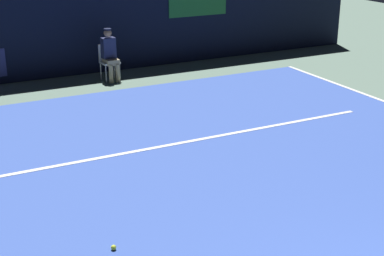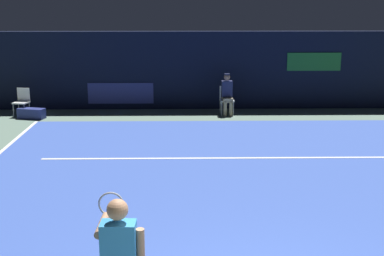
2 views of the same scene
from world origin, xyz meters
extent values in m
plane|color=slate|center=(0.00, 4.92, 0.00)|extent=(33.80, 33.80, 0.00)
cube|color=#3856B2|center=(0.00, 4.92, 0.01)|extent=(10.88, 11.83, 0.01)
cube|color=white|center=(0.00, 6.99, 0.01)|extent=(8.49, 0.10, 0.01)
cube|color=black|center=(0.00, 12.82, 1.30)|extent=(17.28, 0.30, 2.60)
cube|color=#1E6B2D|center=(3.46, 12.66, 1.60)|extent=(1.80, 0.04, 0.60)
cube|color=white|center=(0.49, 11.80, 0.46)|extent=(0.47, 0.43, 0.04)
cube|color=white|center=(0.47, 12.00, 0.69)|extent=(0.42, 0.06, 0.42)
cylinder|color=#B2B2B7|center=(0.31, 11.62, 0.23)|extent=(0.03, 0.03, 0.46)
cylinder|color=#B2B2B7|center=(0.69, 11.65, 0.23)|extent=(0.03, 0.03, 0.46)
cylinder|color=#B2B2B7|center=(0.29, 11.96, 0.23)|extent=(0.03, 0.03, 0.46)
cylinder|color=#B2B2B7|center=(0.66, 11.99, 0.23)|extent=(0.03, 0.03, 0.46)
cube|color=tan|center=(0.49, 11.72, 0.50)|extent=(0.35, 0.42, 0.14)
cylinder|color=tan|center=(0.42, 11.54, 0.23)|extent=(0.11, 0.11, 0.46)
cylinder|color=tan|center=(0.60, 11.55, 0.23)|extent=(0.11, 0.11, 0.46)
cube|color=#23284C|center=(0.48, 11.84, 0.83)|extent=(0.36, 0.25, 0.52)
sphere|color=tan|center=(0.48, 11.84, 1.21)|extent=(0.20, 0.20, 0.20)
cylinder|color=#141933|center=(0.48, 11.84, 1.30)|extent=(0.19, 0.19, 0.04)
sphere|color=#CCE033|center=(-2.20, 4.08, 0.05)|extent=(0.07, 0.07, 0.07)
camera|label=1|loc=(-4.20, -2.05, 3.98)|focal=54.53mm
camera|label=2|loc=(-0.92, -4.83, 3.69)|focal=49.24mm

